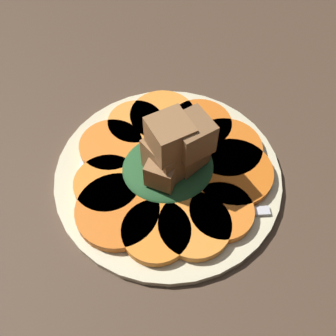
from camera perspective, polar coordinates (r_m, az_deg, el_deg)
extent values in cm
cube|color=#4C3828|center=(53.69, 0.00, -1.86)|extent=(120.00, 120.00, 2.00)
cylinder|color=beige|center=(52.43, 0.00, -0.98)|extent=(28.03, 28.03, 1.00)
cylinder|color=white|center=(52.39, 0.00, -0.95)|extent=(22.42, 22.42, 1.00)
cylinder|color=orange|center=(50.83, -8.20, -2.21)|extent=(8.03, 8.03, 1.16)
cylinder|color=orange|center=(48.84, -6.84, -5.82)|extent=(9.75, 9.75, 1.16)
cylinder|color=orange|center=(47.34, -1.60, -8.64)|extent=(7.82, 7.82, 1.16)
cylinder|color=orange|center=(47.75, 3.63, -7.80)|extent=(8.30, 8.30, 1.16)
cylinder|color=orange|center=(48.83, 7.26, -5.93)|extent=(7.46, 7.46, 1.16)
cylinder|color=orange|center=(51.81, 8.79, -0.66)|extent=(9.72, 9.72, 1.16)
cylinder|color=orange|center=(53.84, 7.85, 2.63)|extent=(9.15, 9.15, 1.16)
cylinder|color=orange|center=(55.91, 4.39, 5.84)|extent=(8.24, 8.24, 1.16)
cylinder|color=orange|center=(56.66, -0.73, 6.94)|extent=(8.72, 8.72, 1.16)
cylinder|color=orange|center=(56.07, -4.42, 6.03)|extent=(7.28, 7.28, 1.16)
cylinder|color=orange|center=(54.03, -7.70, 2.92)|extent=(8.05, 8.05, 1.16)
ellipsoid|color=#235128|center=(51.07, 0.00, 0.02)|extent=(11.22, 10.09, 2.07)
cube|color=olive|center=(47.59, -0.73, -0.37)|extent=(4.61, 4.61, 3.32)
cube|color=olive|center=(47.96, 0.12, 1.69)|extent=(6.28, 6.28, 4.67)
cube|color=olive|center=(48.80, 2.69, 2.30)|extent=(5.49, 5.49, 4.02)
cube|color=brown|center=(45.06, 3.18, 4.45)|extent=(5.18, 5.18, 4.04)
cube|color=olive|center=(44.59, 0.59, 4.33)|extent=(5.21, 5.21, 4.21)
cube|color=silver|center=(49.14, 7.12, -6.18)|extent=(11.51, 2.58, 0.40)
cube|color=silver|center=(48.53, -0.42, -6.74)|extent=(1.68, 2.47, 0.40)
cube|color=silver|center=(48.09, -3.87, -8.03)|extent=(4.52, 0.89, 0.40)
cube|color=silver|center=(48.39, -3.91, -7.32)|extent=(4.52, 0.89, 0.40)
cube|color=silver|center=(48.69, -3.94, -6.62)|extent=(4.52, 0.89, 0.40)
cube|color=silver|center=(49.01, -3.97, -5.93)|extent=(4.52, 0.89, 0.40)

